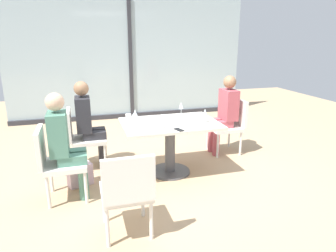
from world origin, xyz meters
The scene contains 18 objects.
ground_plane centered at (0.00, 0.00, 0.00)m, with size 12.00×12.00×0.00m, color tan.
window_wall_backdrop centered at (0.00, 3.20, 1.21)m, with size 5.38×0.10×2.70m.
dining_table_main centered at (0.00, 0.00, 0.55)m, with size 1.28×0.88×0.73m.
chair_far_left centered at (-1.16, 0.50, 0.50)m, with size 0.50×0.46×0.87m.
chair_far_right centered at (1.16, 0.50, 0.50)m, with size 0.50×0.46×0.87m.
chair_side_end centered at (-1.45, -0.33, 0.50)m, with size 0.50×0.46×0.87m.
chair_front_left centered at (-0.78, -1.26, 0.50)m, with size 0.46×0.50×0.87m.
person_far_left centered at (-1.05, 0.50, 0.70)m, with size 0.39×0.34×1.26m.
person_far_right centered at (1.05, 0.50, 0.70)m, with size 0.39×0.34×1.26m.
person_side_end centered at (-1.34, -0.33, 0.70)m, with size 0.39×0.34×1.26m.
wine_glass_0 centered at (-0.18, -0.22, 0.86)m, with size 0.07×0.07×0.18m.
wine_glass_1 centered at (0.28, 0.37, 0.86)m, with size 0.07×0.07×0.18m.
wine_glass_2 centered at (0.45, -0.12, 0.86)m, with size 0.07×0.07×0.18m.
wine_glass_3 centered at (-0.53, -0.13, 0.86)m, with size 0.07×0.07×0.18m.
wine_glass_4 centered at (-0.45, 0.11, 0.86)m, with size 0.07×0.07×0.18m.
coffee_cup centered at (-0.52, 0.26, 0.78)m, with size 0.08×0.08×0.09m, color white.
cell_phone_on_table centered at (0.01, -0.36, 0.73)m, with size 0.07×0.14×0.01m, color black.
handbag_0 centered at (-1.21, -0.04, 0.14)m, with size 0.30×0.16×0.28m, color beige.
Camera 1 is at (-1.10, -3.73, 1.83)m, focal length 32.15 mm.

